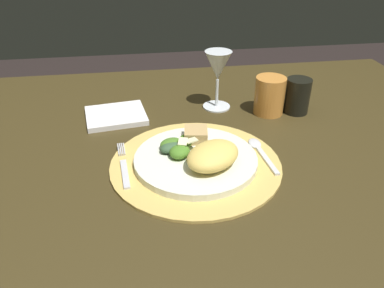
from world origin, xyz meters
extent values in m
cube|color=#392E15|center=(0.00, 0.00, 0.72)|extent=(1.50, 0.92, 0.02)
cylinder|color=#382D14|center=(0.68, 0.39, 0.36)|extent=(0.06, 0.06, 0.71)
cylinder|color=#D4B059|center=(0.02, -0.11, 0.74)|extent=(0.34, 0.34, 0.01)
cylinder|color=silver|center=(0.02, -0.11, 0.75)|extent=(0.25, 0.25, 0.01)
ellipsoid|color=#EBC65E|center=(0.05, -0.15, 0.77)|extent=(0.14, 0.14, 0.04)
ellipsoid|color=#406F1C|center=(0.01, -0.06, 0.76)|extent=(0.05, 0.06, 0.02)
ellipsoid|color=#477625|center=(-0.02, -0.07, 0.76)|extent=(0.06, 0.05, 0.02)
ellipsoid|color=#497C24|center=(-0.01, -0.11, 0.77)|extent=(0.06, 0.06, 0.02)
ellipsoid|color=#385737|center=(-0.02, -0.09, 0.76)|extent=(0.06, 0.05, 0.02)
cube|color=beige|center=(0.00, -0.09, 0.78)|extent=(0.02, 0.03, 0.01)
cube|color=beige|center=(0.02, -0.09, 0.78)|extent=(0.03, 0.02, 0.01)
cube|color=tan|center=(0.03, -0.04, 0.77)|extent=(0.06, 0.06, 0.02)
cube|color=silver|center=(-0.12, -0.13, 0.74)|extent=(0.02, 0.09, 0.00)
cube|color=silver|center=(-0.13, -0.04, 0.74)|extent=(0.01, 0.05, 0.00)
cube|color=silver|center=(-0.13, -0.04, 0.74)|extent=(0.01, 0.05, 0.00)
cube|color=silver|center=(-0.12, -0.04, 0.74)|extent=(0.01, 0.05, 0.00)
cube|color=silver|center=(-0.12, -0.04, 0.74)|extent=(0.01, 0.05, 0.00)
cube|color=silver|center=(0.17, -0.13, 0.74)|extent=(0.02, 0.10, 0.00)
ellipsoid|color=silver|center=(0.16, -0.06, 0.74)|extent=(0.03, 0.04, 0.01)
cube|color=white|center=(-0.14, 0.13, 0.74)|extent=(0.16, 0.15, 0.01)
cylinder|color=silver|center=(0.12, 0.15, 0.74)|extent=(0.07, 0.07, 0.00)
cylinder|color=silver|center=(0.12, 0.15, 0.77)|extent=(0.01, 0.01, 0.07)
cone|color=silver|center=(0.12, 0.15, 0.85)|extent=(0.07, 0.07, 0.07)
cylinder|color=#D18537|center=(0.24, 0.10, 0.78)|extent=(0.08, 0.08, 0.09)
cylinder|color=black|center=(0.32, 0.09, 0.78)|extent=(0.06, 0.06, 0.09)
camera|label=1|loc=(-0.08, -0.73, 1.16)|focal=35.18mm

